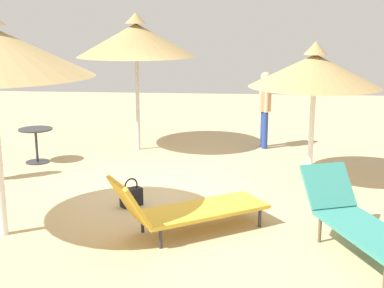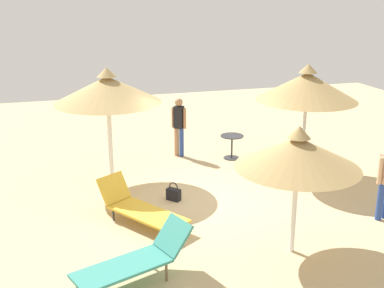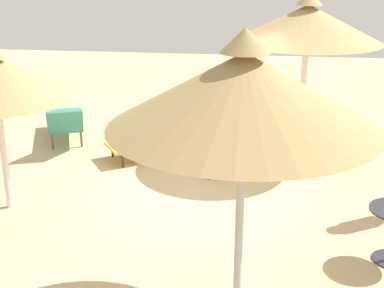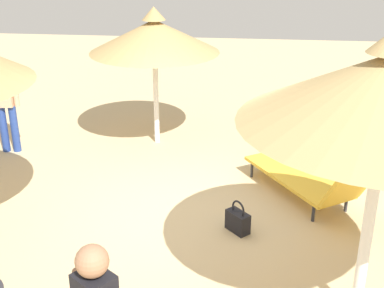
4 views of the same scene
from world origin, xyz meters
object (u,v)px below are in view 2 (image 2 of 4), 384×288
Objects in this scene: lounge_chair_far_left at (139,207)px; person_standing_front at (179,124)px; lounge_chair_edge at (137,259)px; handbag at (174,194)px; parasol_umbrella_center at (307,86)px; parasol_umbrella_back at (107,90)px; side_table_round at (232,143)px; parasol_umbrella_near_right at (298,153)px.

person_standing_front is at bearing 154.29° from lounge_chair_far_left.
person_standing_front is (-6.00, 2.30, 0.55)m from lounge_chair_edge.
lounge_chair_edge is 1.23× the size of person_standing_front.
handbag is (2.98, -0.92, -0.82)m from person_standing_front.
lounge_chair_far_left is 1.00× the size of lounge_chair_edge.
parasol_umbrella_center reaches higher than lounge_chair_far_left.
parasol_umbrella_back is 4.24× the size of side_table_round.
parasol_umbrella_back is at bearing -147.25° from parasol_umbrella_near_right.
parasol_umbrella_back reaches higher than person_standing_front.
person_standing_front is (-1.55, 2.13, -1.39)m from parasol_umbrella_back.
lounge_chair_far_left is at bearing 6.29° from parasol_umbrella_back.
parasol_umbrella_center reaches higher than handbag.
lounge_chair_far_left reaches higher than handbag.
parasol_umbrella_center is 3.82m from person_standing_front.
side_table_round is (-5.19, 0.77, -1.45)m from parasol_umbrella_near_right.
side_table_round is (0.62, 1.38, -0.50)m from person_standing_front.
parasol_umbrella_back is 1.69× the size of person_standing_front.
parasol_umbrella_center is 6.64× the size of handbag.
parasol_umbrella_center is 1.38× the size of lounge_chair_far_left.
parasol_umbrella_center is at bearing 34.68° from side_table_round.
parasol_umbrella_near_right reaches higher than person_standing_front.
lounge_chair_far_left is 4.62m from side_table_round.
parasol_umbrella_near_right is 3.53× the size of side_table_round.
parasol_umbrella_back is at bearing -100.33° from parasol_umbrella_center.
lounge_chair_far_left is 1.24× the size of person_standing_front.
lounge_chair_edge reaches higher than lounge_chair_far_left.
person_standing_front is at bearing -174.01° from parasol_umbrella_near_right.
side_table_round is at bearing 171.52° from parasol_umbrella_near_right.
handbag is at bearing 40.21° from parasol_umbrella_back.
lounge_chair_edge is at bearing -24.57° from handbag.
side_table_round is at bearing -145.32° from parasol_umbrella_center.
parasol_umbrella_center is 1.70× the size of person_standing_front.
lounge_chair_edge is 6.45m from person_standing_front.
lounge_chair_edge reaches higher than side_table_round.
lounge_chair_far_left is 2.15m from lounge_chair_edge.
parasol_umbrella_center is 6.38m from lounge_chair_edge.
parasol_umbrella_near_right is at bearing -30.63° from parasol_umbrella_center.
parasol_umbrella_back is 1.20× the size of parasol_umbrella_near_right.
lounge_chair_far_left is (-1.92, -2.48, -1.57)m from parasol_umbrella_near_right.
side_table_round is at bearing 145.60° from lounge_chair_edge.
parasol_umbrella_back is at bearing -54.05° from person_standing_front.
person_standing_front is 3.23m from handbag.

